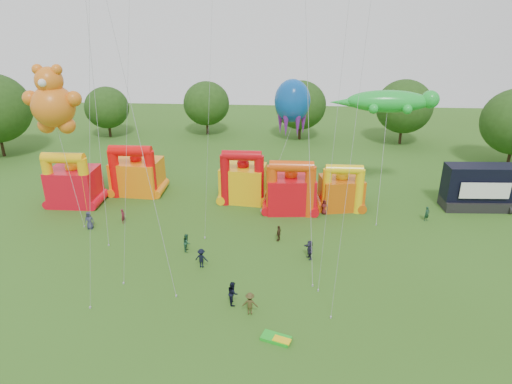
# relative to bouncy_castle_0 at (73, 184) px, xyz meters

# --- Properties ---
(tree_ring) EXTENTS (120.16, 122.23, 12.07)m
(tree_ring) POSITION_rel_bouncy_castle_0_xyz_m (17.00, -25.16, 3.79)
(tree_ring) COLOR #352314
(tree_ring) RESTS_ON ground
(bouncy_castle_0) EXTENTS (5.10, 4.11, 6.50)m
(bouncy_castle_0) POSITION_rel_bouncy_castle_0_xyz_m (0.00, 0.00, 0.00)
(bouncy_castle_0) COLOR red
(bouncy_castle_0) RESTS_ON ground
(bouncy_castle_1) EXTENTS (5.76, 4.76, 6.28)m
(bouncy_castle_1) POSITION_rel_bouncy_castle_0_xyz_m (6.05, 3.80, -0.09)
(bouncy_castle_1) COLOR orange
(bouncy_castle_1) RESTS_ON ground
(bouncy_castle_2) EXTENTS (5.30, 4.46, 6.39)m
(bouncy_castle_2) POSITION_rel_bouncy_castle_0_xyz_m (18.89, 2.34, -0.04)
(bouncy_castle_2) COLOR #F9B40D
(bouncy_castle_2) RESTS_ON ground
(bouncy_castle_3) EXTENTS (5.48, 4.54, 6.16)m
(bouncy_castle_3) POSITION_rel_bouncy_castle_0_xyz_m (24.31, -0.02, -0.13)
(bouncy_castle_3) COLOR red
(bouncy_castle_3) RESTS_ON ground
(bouncy_castle_4) EXTENTS (4.97, 4.25, 5.46)m
(bouncy_castle_4) POSITION_rel_bouncy_castle_0_xyz_m (29.89, 0.99, -0.37)
(bouncy_castle_4) COLOR #D0570B
(bouncy_castle_4) RESTS_ON ground
(stage_trailer) EXTENTS (7.82, 3.22, 5.00)m
(stage_trailer) POSITION_rel_bouncy_castle_0_xyz_m (45.05, 2.06, -0.06)
(stage_trailer) COLOR black
(stage_trailer) RESTS_ON ground
(teddy_bear_kite) EXTENTS (5.87, 4.87, 15.96)m
(teddy_bear_kite) POSITION_rel_bouncy_castle_0_xyz_m (1.30, -3.37, 6.71)
(teddy_bear_kite) COLOR orange
(teddy_bear_kite) RESTS_ON ground
(gecko_kite) EXTENTS (11.84, 9.89, 12.57)m
(gecko_kite) POSITION_rel_bouncy_castle_0_xyz_m (34.21, 2.26, 4.87)
(gecko_kite) COLOR green
(gecko_kite) RESTS_ON ground
(octopus_kite) EXTENTS (5.28, 8.31, 13.48)m
(octopus_kite) POSITION_rel_bouncy_castle_0_xyz_m (23.24, 3.65, 3.83)
(octopus_kite) COLOR #0B4DA8
(octopus_kite) RESTS_ON ground
(parafoil_kites) EXTENTS (22.69, 12.70, 30.04)m
(parafoil_kites) POSITION_rel_bouncy_castle_0_xyz_m (14.46, -11.91, 11.62)
(parafoil_kites) COLOR red
(parafoil_kites) RESTS_ON ground
(diamond_kites) EXTENTS (20.62, 18.01, 42.02)m
(diamond_kites) POSITION_rel_bouncy_castle_0_xyz_m (18.81, -11.28, 14.34)
(diamond_kites) COLOR red
(diamond_kites) RESTS_ON ground
(folded_kite_bundle) EXTENTS (2.22, 1.61, 0.31)m
(folded_kite_bundle) POSITION_rel_bouncy_castle_0_xyz_m (23.37, -21.02, -2.33)
(folded_kite_bundle) COLOR green
(folded_kite_bundle) RESTS_ON ground
(spectator_0) EXTENTS (0.98, 0.71, 1.86)m
(spectator_0) POSITION_rel_bouncy_castle_0_xyz_m (4.05, -5.81, -1.54)
(spectator_0) COLOR #2A2D47
(spectator_0) RESTS_ON ground
(spectator_1) EXTENTS (0.47, 0.63, 1.55)m
(spectator_1) POSITION_rel_bouncy_castle_0_xyz_m (6.99, -4.27, -1.69)
(spectator_1) COLOR maroon
(spectator_1) RESTS_ON ground
(spectator_2) EXTENTS (0.69, 0.86, 1.71)m
(spectator_2) POSITION_rel_bouncy_castle_0_xyz_m (14.79, -9.49, -1.61)
(spectator_2) COLOR #1B452E
(spectator_2) RESTS_ON ground
(spectator_3) EXTENTS (1.24, 0.85, 1.78)m
(spectator_3) POSITION_rel_bouncy_castle_0_xyz_m (16.63, -12.20, -1.58)
(spectator_3) COLOR black
(spectator_3) RESTS_ON ground
(spectator_4) EXTENTS (0.70, 1.02, 1.61)m
(spectator_4) POSITION_rel_bouncy_castle_0_xyz_m (23.19, -7.02, -1.66)
(spectator_4) COLOR #3B2917
(spectator_4) RESTS_ON ground
(spectator_5) EXTENTS (1.03, 1.75, 1.79)m
(spectator_5) POSITION_rel_bouncy_castle_0_xyz_m (26.01, -10.13, -1.57)
(spectator_5) COLOR #27243D
(spectator_5) RESTS_ON ground
(spectator_6) EXTENTS (0.96, 0.80, 1.69)m
(spectator_6) POSITION_rel_bouncy_castle_0_xyz_m (27.99, -0.75, -1.62)
(spectator_6) COLOR #561818
(spectator_6) RESTS_ON ground
(spectator_7) EXTENTS (0.69, 0.59, 1.59)m
(spectator_7) POSITION_rel_bouncy_castle_0_xyz_m (38.58, -1.67, -1.67)
(spectator_7) COLOR #163723
(spectator_7) RESTS_ON ground
(spectator_8) EXTENTS (0.94, 1.08, 1.92)m
(spectator_8) POSITION_rel_bouncy_castle_0_xyz_m (19.92, -17.13, -1.51)
(spectator_8) COLOR black
(spectator_8) RESTS_ON ground
(spectator_9) EXTENTS (1.19, 0.72, 1.80)m
(spectator_9) POSITION_rel_bouncy_castle_0_xyz_m (21.32, -18.28, -1.57)
(spectator_9) COLOR #41391A
(spectator_9) RESTS_ON ground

